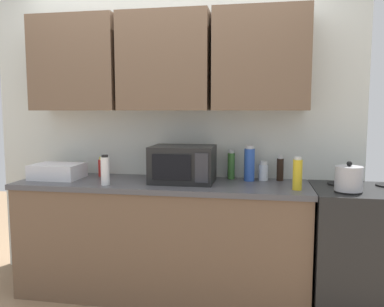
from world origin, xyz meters
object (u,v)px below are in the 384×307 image
object	(u,v)px
bottle_soy_dark	(280,169)
bottle_clear_tall	(263,171)
bottle_red_sauce	(101,167)
bottle_yellow_mustard	(297,174)
stove_range	(366,251)
kettle	(349,178)
dish_rack	(58,171)
bottle_white_jar	(105,170)
bottle_green_oil	(231,165)
bottle_blue_cleaner	(249,164)
microwave	(183,164)

from	to	relation	value
bottle_soy_dark	bottle_clear_tall	xyz separation A→B (m)	(-0.13, -0.01, -0.02)
bottle_red_sauce	bottle_yellow_mustard	world-z (taller)	bottle_yellow_mustard
stove_range	kettle	size ratio (longest dim) A/B	4.52
stove_range	bottle_soy_dark	xyz separation A→B (m)	(-0.60, 0.24, 0.54)
stove_range	bottle_red_sauce	distance (m)	2.14
kettle	dish_rack	distance (m)	2.21
bottle_white_jar	bottle_clear_tall	xyz separation A→B (m)	(1.16, 0.40, -0.04)
bottle_white_jar	bottle_green_oil	world-z (taller)	bottle_green_oil
bottle_white_jar	kettle	bearing A→B (deg)	1.14
bottle_blue_cleaner	bottle_yellow_mustard	size ratio (longest dim) A/B	1.21
bottle_blue_cleaner	bottle_red_sauce	distance (m)	1.23
bottle_blue_cleaner	kettle	bearing A→B (deg)	-25.83
bottle_soy_dark	bottle_blue_cleaner	world-z (taller)	bottle_blue_cleaner
bottle_soy_dark	bottle_clear_tall	size ratio (longest dim) A/B	1.32
microwave	bottle_red_sauce	world-z (taller)	microwave
bottle_blue_cleaner	bottle_yellow_mustard	bearing A→B (deg)	-41.12
bottle_yellow_mustard	bottle_green_oil	bearing A→B (deg)	143.98
stove_range	bottle_clear_tall	size ratio (longest dim) A/B	5.97
microwave	dish_rack	distance (m)	1.04
bottle_red_sauce	bottle_green_oil	size ratio (longest dim) A/B	0.70
bottle_green_oil	bottle_yellow_mustard	size ratio (longest dim) A/B	1.02
kettle	bottle_soy_dark	xyz separation A→B (m)	(-0.43, 0.38, -0.00)
kettle	microwave	size ratio (longest dim) A/B	0.42
bottle_soy_dark	bottle_clear_tall	distance (m)	0.13
bottle_green_oil	bottle_yellow_mustard	xyz separation A→B (m)	(0.49, -0.35, -0.00)
stove_range	bottle_blue_cleaner	bearing A→B (deg)	167.60
stove_range	bottle_yellow_mustard	xyz separation A→B (m)	(-0.50, -0.11, 0.56)
kettle	dish_rack	size ratio (longest dim) A/B	0.53
bottle_clear_tall	bottle_soy_dark	bearing A→B (deg)	3.82
bottle_soy_dark	microwave	bearing A→B (deg)	-165.33
bottle_soy_dark	bottle_yellow_mustard	size ratio (longest dim) A/B	0.87
microwave	bottle_clear_tall	distance (m)	0.64
bottle_red_sauce	bottle_yellow_mustard	bearing A→B (deg)	-10.59
stove_range	bottle_white_jar	xyz separation A→B (m)	(-1.89, -0.17, 0.56)
kettle	bottle_white_jar	size ratio (longest dim) A/B	0.90
kettle	bottle_green_oil	size ratio (longest dim) A/B	0.86
bottle_green_oil	kettle	bearing A→B (deg)	-25.04
bottle_blue_cleaner	bottle_green_oil	xyz separation A→B (m)	(-0.15, 0.06, -0.02)
kettle	bottle_soy_dark	bearing A→B (deg)	139.02
stove_range	kettle	bearing A→B (deg)	-140.53
dish_rack	bottle_white_jar	world-z (taller)	bottle_white_jar
dish_rack	bottle_red_sauce	xyz separation A→B (m)	(0.31, 0.16, 0.01)
microwave	bottle_white_jar	distance (m)	0.59
stove_range	bottle_yellow_mustard	size ratio (longest dim) A/B	3.96
kettle	bottle_clear_tall	size ratio (longest dim) A/B	1.32
kettle	microwave	world-z (taller)	microwave
bottle_red_sauce	bottle_yellow_mustard	distance (m)	1.59
dish_rack	bottle_clear_tall	size ratio (longest dim) A/B	2.49
bottle_red_sauce	kettle	bearing A→B (deg)	-9.62
microwave	bottle_soy_dark	bearing A→B (deg)	14.67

